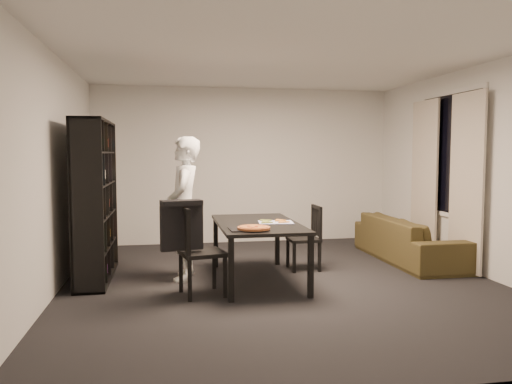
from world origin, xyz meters
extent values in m
cube|color=black|center=(0.00, 0.00, 0.00)|extent=(5.00, 5.50, 0.01)
cube|color=white|center=(0.00, 0.00, 2.60)|extent=(5.00, 5.50, 0.01)
cube|color=white|center=(0.00, 2.75, 1.30)|extent=(5.00, 0.01, 2.60)
cube|color=white|center=(0.00, -2.75, 1.30)|extent=(5.00, 0.01, 2.60)
cube|color=white|center=(-2.50, 0.00, 1.30)|extent=(0.01, 5.50, 2.60)
cube|color=white|center=(2.50, 0.00, 1.30)|extent=(0.01, 5.50, 2.60)
cube|color=black|center=(2.48, 0.60, 1.50)|extent=(0.02, 1.40, 1.60)
cube|color=white|center=(2.48, 0.60, 1.50)|extent=(0.03, 1.52, 1.72)
cube|color=beige|center=(2.40, 0.08, 1.15)|extent=(0.03, 0.70, 2.25)
cube|color=beige|center=(2.40, 1.12, 1.15)|extent=(0.03, 0.70, 2.25)
cube|color=black|center=(-2.16, 0.60, 0.95)|extent=(0.35, 1.50, 1.90)
cube|color=black|center=(-0.26, 0.13, 0.68)|extent=(0.93, 1.67, 0.04)
cube|color=black|center=(-0.68, -0.66, 0.33)|extent=(0.06, 0.06, 0.66)
cube|color=black|center=(0.15, -0.66, 0.33)|extent=(0.06, 0.06, 0.66)
cube|color=black|center=(-0.68, 0.92, 0.33)|extent=(0.06, 0.06, 0.66)
cube|color=black|center=(0.15, 0.92, 0.33)|extent=(0.06, 0.06, 0.66)
cube|color=black|center=(-0.95, -0.35, 0.45)|extent=(0.52, 0.52, 0.04)
cube|color=black|center=(-1.15, -0.39, 0.71)|extent=(0.13, 0.44, 0.47)
cube|color=black|center=(-1.15, -0.39, 0.93)|extent=(0.12, 0.42, 0.05)
cube|color=black|center=(-0.73, -0.50, 0.22)|extent=(0.04, 0.04, 0.43)
cube|color=black|center=(-0.80, -0.12, 0.22)|extent=(0.04, 0.04, 0.43)
cube|color=black|center=(-1.10, -0.57, 0.22)|extent=(0.04, 0.04, 0.43)
cube|color=black|center=(-1.17, -0.20, 0.22)|extent=(0.04, 0.04, 0.43)
cube|color=black|center=(0.43, 0.59, 0.40)|extent=(0.39, 0.39, 0.04)
cube|color=black|center=(0.60, 0.59, 0.62)|extent=(0.04, 0.39, 0.42)
cube|color=black|center=(0.60, 0.59, 0.81)|extent=(0.03, 0.37, 0.05)
cube|color=black|center=(0.26, 0.75, 0.19)|extent=(0.04, 0.04, 0.38)
cube|color=black|center=(0.26, 0.42, 0.19)|extent=(0.04, 0.04, 0.38)
cube|color=black|center=(0.59, 0.75, 0.19)|extent=(0.04, 0.04, 0.38)
cube|color=black|center=(0.59, 0.42, 0.19)|extent=(0.04, 0.04, 0.38)
cube|color=black|center=(-1.17, -0.39, 0.74)|extent=(0.45, 0.17, 0.47)
cube|color=black|center=(-1.17, -0.39, 1.00)|extent=(0.45, 0.27, 0.05)
imported|color=white|center=(-1.11, 0.39, 0.86)|extent=(0.48, 0.67, 1.71)
cube|color=black|center=(-0.46, -0.39, 0.70)|extent=(0.41, 0.33, 0.01)
cylinder|color=#A65830|center=(-0.41, -0.45, 0.72)|extent=(0.35, 0.35, 0.02)
cylinder|color=#C37E32|center=(-0.41, -0.45, 0.74)|extent=(0.31, 0.31, 0.01)
cube|color=white|center=(-0.06, 0.08, 0.70)|extent=(0.43, 0.34, 0.01)
imported|color=#393816|center=(2.05, 0.84, 0.30)|extent=(0.82, 2.09, 0.61)
camera|label=1|loc=(-1.32, -5.60, 1.51)|focal=35.00mm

